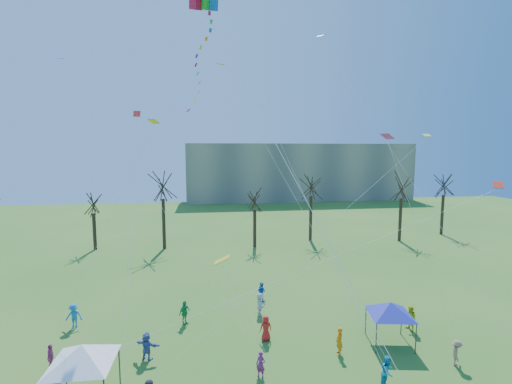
{
  "coord_description": "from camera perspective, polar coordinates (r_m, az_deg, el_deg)",
  "views": [
    {
      "loc": [
        -3.25,
        -12.93,
        13.08
      ],
      "look_at": [
        -0.71,
        5.0,
        11.0
      ],
      "focal_mm": 25.0,
      "sensor_mm": 36.0,
      "label": 1
    }
  ],
  "objects": [
    {
      "name": "distant_building",
      "position": [
        98.39,
        6.82,
        3.25
      ],
      "size": [
        60.0,
        14.0,
        15.0
      ],
      "primitive_type": "cube",
      "color": "gray",
      "rests_on": "ground"
    },
    {
      "name": "bare_tree_row",
      "position": [
        49.37,
        -1.89,
        -0.36
      ],
      "size": [
        70.09,
        8.51,
        10.81
      ],
      "color": "black",
      "rests_on": "ground"
    },
    {
      "name": "big_box_kite",
      "position": [
        22.75,
        -8.24,
        19.7
      ],
      "size": [
        4.93,
        8.04,
        25.6
      ],
      "color": "red",
      "rests_on": "ground"
    },
    {
      "name": "canopy_tent_white",
      "position": [
        21.87,
        -26.07,
        -22.23
      ],
      "size": [
        4.39,
        4.39,
        3.29
      ],
      "color": "#3F3F44",
      "rests_on": "ground"
    },
    {
      "name": "canopy_tent_blue",
      "position": [
        26.95,
        20.7,
        -17.06
      ],
      "size": [
        3.84,
        3.84,
        2.92
      ],
      "color": "#3F3F44",
      "rests_on": "ground"
    },
    {
      "name": "festival_crowd",
      "position": [
        24.1,
        -1.8,
        -23.89
      ],
      "size": [
        27.19,
        17.81,
        1.86
      ],
      "color": "red",
      "rests_on": "ground"
    },
    {
      "name": "small_kites_aloft",
      "position": [
        23.68,
        -1.22,
        8.38
      ],
      "size": [
        28.31,
        20.82,
        32.79
      ],
      "color": "#E8AA0C",
      "rests_on": "ground"
    }
  ]
}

